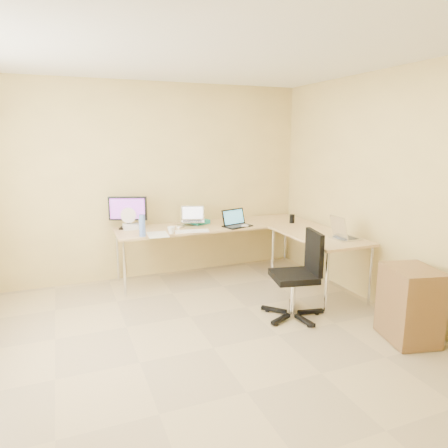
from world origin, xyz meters
name	(u,v)px	position (x,y,z in m)	size (l,w,h in m)	color
floor	(213,348)	(0.00, 0.00, 0.00)	(4.50, 4.50, 0.00)	tan
ceiling	(212,44)	(0.00, 0.00, 2.60)	(4.50, 4.50, 0.00)	white
wall_back	(154,182)	(0.00, 2.25, 1.30)	(4.50, 4.50, 0.00)	#D8BC6D
wall_front	(436,308)	(0.00, -2.25, 1.30)	(4.50, 4.50, 0.00)	#D8BC6D
wall_right	(402,195)	(2.10, 0.00, 1.30)	(4.50, 4.50, 0.00)	#D8BC6D
desk_main	(215,251)	(0.72, 1.85, 0.36)	(2.65, 0.70, 0.73)	tan
desk_return	(318,263)	(1.70, 0.85, 0.36)	(0.70, 1.30, 0.73)	tan
monitor	(128,212)	(-0.40, 2.05, 0.94)	(0.49, 0.16, 0.42)	black
book_stack	(197,221)	(0.53, 2.05, 0.76)	(0.23, 0.31, 0.05)	#18846D
laptop_center	(193,214)	(0.43, 1.92, 0.88)	(0.31, 0.24, 0.20)	#B0B0B0
laptop_black	(238,218)	(0.95, 1.62, 0.84)	(0.36, 0.27, 0.23)	black
keyboard	(192,231)	(0.30, 1.55, 0.74)	(0.42, 0.12, 0.02)	white
mouse	(245,226)	(1.03, 1.55, 0.75)	(0.10, 0.07, 0.04)	beige
mug	(171,230)	(0.04, 1.56, 0.77)	(0.09, 0.09, 0.09)	white
cd_stack	(180,226)	(0.23, 1.86, 0.74)	(0.12, 0.12, 0.03)	silver
water_bottle	(142,225)	(-0.32, 1.55, 0.86)	(0.08, 0.08, 0.26)	#5573BD
papers	(158,235)	(-0.13, 1.55, 0.73)	(0.24, 0.34, 0.01)	white
white_box	(131,227)	(-0.38, 1.99, 0.76)	(0.19, 0.14, 0.07)	silver
desk_fan	(128,219)	(-0.40, 2.05, 0.86)	(0.20, 0.20, 0.26)	silver
black_cup	(292,219)	(1.74, 1.55, 0.79)	(0.07, 0.07, 0.12)	black
laptop_return	(346,230)	(1.85, 0.54, 0.84)	(0.26, 0.34, 0.22)	silver
office_chair	(294,272)	(1.02, 0.31, 0.50)	(0.57, 0.57, 0.94)	black
cabinet	(410,304)	(1.76, -0.54, 0.36)	(0.41, 0.51, 0.70)	brown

